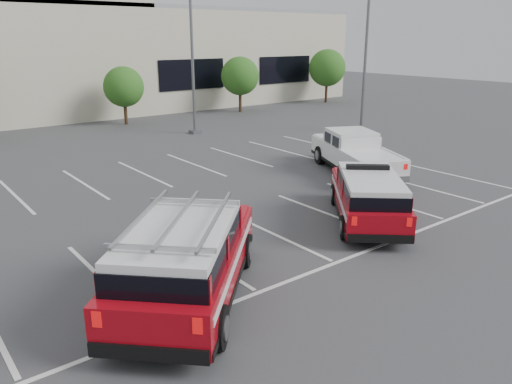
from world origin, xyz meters
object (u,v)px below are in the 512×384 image
fire_chief_suv (368,200)px  ladder_suv (186,265)px  light_pole_right (366,49)px  tree_right (241,77)px  light_pole_mid (192,49)px  white_pickup (354,157)px  tree_far_right (327,69)px  convention_building (9,53)px  tree_mid_right (125,88)px

fire_chief_suv → ladder_suv: bearing=-131.8°
light_pole_right → tree_right: bearing=94.3°
light_pole_mid → ladder_suv: size_ratio=1.79×
light_pole_right → white_pickup: bearing=-141.1°
tree_far_right → tree_right: bearing=-180.0°
convention_building → tree_mid_right: 11.20m
tree_right → fire_chief_suv: 26.26m
ladder_suv → light_pole_right: bearing=75.6°
tree_right → light_pole_right: (0.91, -12.05, 2.41)m
light_pole_mid → ladder_suv: (-11.23, -18.13, -4.27)m
tree_right → fire_chief_suv: bearing=-117.1°
tree_mid_right → light_pole_right: (10.91, -12.05, 2.68)m
ladder_suv → tree_mid_right: bearing=113.6°
convention_building → fire_chief_suv: convention_building is taller
tree_mid_right → ladder_suv: tree_mid_right is taller
light_pole_mid → light_pole_right: bearing=-33.7°
tree_mid_right → ladder_suv: 25.96m
tree_far_right → white_pickup: tree_far_right is taller
tree_mid_right → white_pickup: 19.05m
tree_far_right → convention_building: bearing=158.5°
convention_building → tree_right: (14.91, -9.82, -1.95)m
fire_chief_suv → ladder_suv: ladder_suv is taller
tree_right → light_pole_right: light_pole_right is taller
tree_right → tree_far_right: 10.00m
convention_building → light_pole_right: bearing=-54.1°
tree_mid_right → tree_right: size_ratio=0.90×
ladder_suv → convention_building: bearing=127.2°
light_pole_mid → ladder_suv: light_pole_mid is taller
white_pickup → ladder_suv: (-11.88, -5.38, 0.18)m
ladder_suv → fire_chief_suv: bearing=51.4°
tree_right → ladder_suv: (-19.32, -24.18, -1.86)m
light_pole_mid → light_pole_right: same height
fire_chief_suv → ladder_suv: 7.44m
light_pole_mid → light_pole_right: size_ratio=1.00×
white_pickup → ladder_suv: ladder_suv is taller
fire_chief_suv → tree_mid_right: bearing=126.8°
tree_right → fire_chief_suv: size_ratio=0.85×
tree_far_right → fire_chief_suv: 32.08m
fire_chief_suv → tree_far_right: bearing=88.2°
light_pole_right → fire_chief_suv: 17.64m
tree_far_right → ladder_suv: bearing=-140.5°
tree_far_right → white_pickup: bearing=-132.9°
light_pole_mid → ladder_suv: bearing=-121.8°
light_pole_right → light_pole_mid: bearing=146.3°
convention_building → light_pole_right: size_ratio=5.86×
tree_right → ladder_suv: size_ratio=0.77×
light_pole_right → ladder_suv: 23.97m
convention_building → light_pole_mid: size_ratio=5.86×
light_pole_right → white_pickup: size_ratio=1.61×
tree_mid_right → tree_far_right: 20.01m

